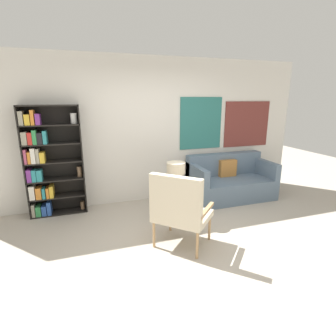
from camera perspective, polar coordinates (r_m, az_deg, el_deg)
The scene contains 7 objects.
ground_plane at distance 3.62m, azimuth 3.93°, elevation -17.81°, with size 14.00×14.00×0.00m, color #B2A899.
wall_back at distance 5.03m, azimuth -3.99°, elevation 8.02°, with size 6.40×0.08×2.70m.
bookshelf at distance 4.80m, azimuth -24.83°, elevation 0.96°, with size 0.92×0.30×1.85m.
armchair at distance 3.43m, azimuth 2.42°, elevation -8.55°, with size 0.91×0.91×1.04m.
couch at distance 5.45m, azimuth 13.29°, elevation -2.95°, with size 1.64×0.85×0.86m.
side_table at distance 4.40m, azimuth 2.01°, elevation -4.36°, with size 0.59×0.59×0.55m.
table_lamp at distance 4.23m, azimuth 1.72°, elevation -0.61°, with size 0.30×0.30×0.41m.
Camera 1 is at (-1.18, -2.81, 1.95)m, focal length 28.00 mm.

